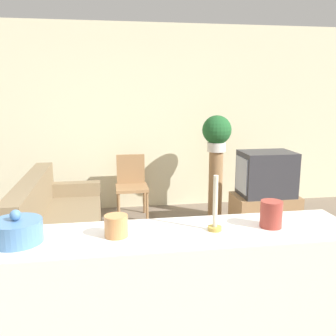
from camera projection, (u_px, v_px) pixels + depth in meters
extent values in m
cube|color=beige|center=(115.00, 119.00, 5.47)|extent=(9.00, 0.06, 2.70)
cube|color=#847051|center=(63.00, 236.00, 4.08)|extent=(0.80, 1.92, 0.41)
cube|color=#847051|center=(31.00, 200.00, 3.95)|extent=(0.20, 1.92, 0.43)
cube|color=#847051|center=(51.00, 265.00, 3.21)|extent=(0.80, 0.16, 0.58)
cube|color=#847051|center=(70.00, 204.00, 4.91)|extent=(0.80, 0.16, 0.58)
cube|color=#9E754C|center=(264.00, 213.00, 4.71)|extent=(0.79, 0.49, 0.48)
cube|color=#333338|center=(267.00, 174.00, 4.60)|extent=(0.64, 0.47, 0.55)
cube|color=#939EB2|center=(242.00, 175.00, 4.55)|extent=(0.02, 0.38, 0.43)
cube|color=#9E754C|center=(132.00, 188.00, 5.18)|extent=(0.44, 0.44, 0.04)
cube|color=#9E754C|center=(131.00, 169.00, 5.32)|extent=(0.40, 0.04, 0.42)
cylinder|color=#9E754C|center=(119.00, 208.00, 5.01)|extent=(0.04, 0.04, 0.41)
cylinder|color=#9E754C|center=(147.00, 207.00, 5.07)|extent=(0.04, 0.04, 0.41)
cylinder|color=#9E754C|center=(118.00, 200.00, 5.38)|extent=(0.04, 0.04, 0.41)
cylinder|color=#9E754C|center=(144.00, 199.00, 5.43)|extent=(0.04, 0.04, 0.41)
cylinder|color=#9E754C|center=(215.00, 184.00, 5.30)|extent=(0.20, 0.20, 0.92)
cylinder|color=white|center=(216.00, 147.00, 5.19)|extent=(0.26, 0.26, 0.13)
sphere|color=#23602D|center=(217.00, 130.00, 5.14)|extent=(0.40, 0.40, 0.40)
cube|color=white|center=(137.00, 334.00, 1.91)|extent=(2.22, 0.44, 1.08)
cylinder|color=#4C7AAD|center=(17.00, 231.00, 1.71)|extent=(0.23, 0.23, 0.10)
sphere|color=#4C7AAD|center=(15.00, 215.00, 1.69)|extent=(0.05, 0.05, 0.05)
cylinder|color=#C6844C|center=(116.00, 226.00, 1.78)|extent=(0.11, 0.11, 0.10)
cylinder|color=#B7933D|center=(215.00, 228.00, 1.86)|extent=(0.07, 0.07, 0.02)
cylinder|color=beige|center=(215.00, 201.00, 1.83)|extent=(0.02, 0.02, 0.26)
cylinder|color=#99382D|center=(271.00, 214.00, 1.90)|extent=(0.11, 0.11, 0.14)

